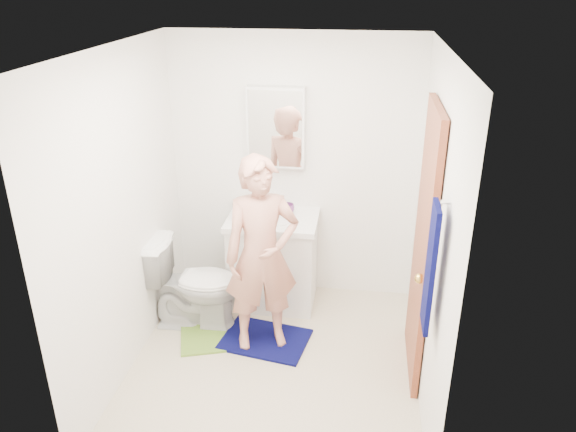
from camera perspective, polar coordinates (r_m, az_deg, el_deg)
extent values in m
cube|color=beige|center=(4.58, -1.43, -14.84)|extent=(2.20, 2.40, 0.02)
cube|color=white|center=(3.60, -1.84, 16.81)|extent=(2.20, 2.40, 0.02)
cube|color=white|center=(5.05, 0.63, 4.76)|extent=(2.20, 0.02, 2.40)
cube|color=white|center=(2.90, -5.57, -10.92)|extent=(2.20, 0.02, 2.40)
cube|color=white|center=(4.25, -16.55, -0.05)|extent=(0.02, 2.40, 2.40)
cube|color=white|center=(3.92, 14.60, -1.86)|extent=(0.02, 2.40, 2.40)
cube|color=white|center=(5.12, -1.50, -4.73)|extent=(0.75, 0.55, 0.80)
cube|color=white|center=(4.94, -1.55, -0.39)|extent=(0.79, 0.59, 0.05)
cylinder|color=white|center=(4.93, -1.55, -0.23)|extent=(0.40, 0.40, 0.03)
cylinder|color=silver|center=(5.06, -1.23, 1.31)|extent=(0.03, 0.03, 0.12)
cube|color=white|center=(4.89, -1.22, 9.01)|extent=(0.50, 0.12, 0.70)
cube|color=white|center=(4.83, -1.34, 8.82)|extent=(0.46, 0.01, 0.66)
cube|color=#A14B2C|center=(4.13, 13.54, -3.12)|extent=(0.05, 0.80, 2.05)
sphere|color=gold|center=(3.88, 13.21, -6.21)|extent=(0.07, 0.07, 0.07)
cube|color=#070843|center=(3.39, 14.27, -5.18)|extent=(0.03, 0.24, 0.80)
cylinder|color=silver|center=(3.21, 15.72, 1.36)|extent=(0.06, 0.02, 0.02)
imported|color=white|center=(4.87, -9.50, -6.74)|extent=(0.80, 0.47, 0.80)
cube|color=#070843|center=(4.80, -2.33, -12.43)|extent=(0.77, 0.61, 0.02)
cube|color=olive|center=(4.86, -7.85, -12.16)|extent=(0.60, 0.55, 0.02)
imported|color=#B2535C|center=(4.90, -5.11, 0.84)|extent=(0.11, 0.11, 0.18)
imported|color=#78397D|center=(4.98, -0.03, 0.73)|extent=(0.14, 0.14, 0.09)
imported|color=tan|center=(4.34, -2.69, -4.04)|extent=(0.68, 0.56, 1.60)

